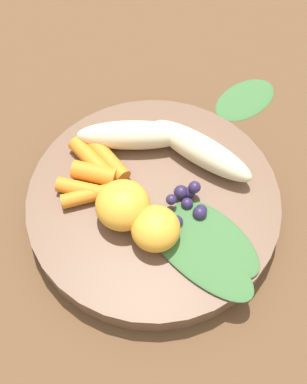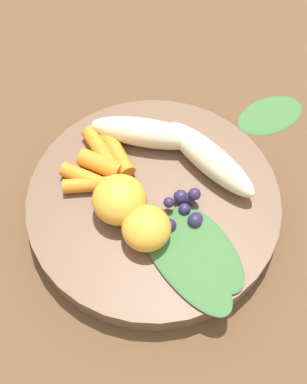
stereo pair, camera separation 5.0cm
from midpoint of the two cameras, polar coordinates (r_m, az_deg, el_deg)
ground_plane at (r=0.53m, az=2.67°, el=-2.37°), size 2.40×2.40×0.00m
bowl at (r=0.52m, az=2.74°, el=-1.61°), size 0.26×0.26×0.03m
banana_peeled_left at (r=0.53m, az=1.85°, el=6.61°), size 0.12×0.04×0.03m
banana_peeled_right at (r=0.52m, az=9.23°, el=3.62°), size 0.12×0.10×0.03m
orange_segment_near at (r=0.47m, az=2.51°, el=-4.50°), size 0.05×0.05×0.04m
orange_segment_far at (r=0.48m, az=-1.01°, el=-1.13°), size 0.05×0.05×0.04m
carrot_front at (r=0.53m, az=-1.59°, el=4.33°), size 0.05×0.06×0.02m
carrot_mid_left at (r=0.53m, az=-3.39°, el=4.56°), size 0.05×0.06×0.02m
carrot_mid_right at (r=0.52m, az=-3.45°, el=2.98°), size 0.05×0.03×0.02m
carrot_rear at (r=0.51m, az=-5.18°, el=1.44°), size 0.05×0.03×0.02m
carrot_small at (r=0.51m, az=-4.74°, el=0.44°), size 0.06×0.03×0.01m
blueberry_pile at (r=0.49m, az=5.74°, el=-2.44°), size 0.05×0.05×0.02m
coconut_shred_patch at (r=0.48m, az=6.43°, el=-6.47°), size 0.05×0.05×0.00m
kale_leaf_left at (r=0.48m, az=6.54°, el=-8.02°), size 0.13×0.13×0.01m
kale_leaf_right at (r=0.48m, az=8.96°, el=-6.65°), size 0.11×0.11×0.01m
kale_leaf_stray at (r=0.63m, az=15.62°, el=8.48°), size 0.10×0.09×0.01m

